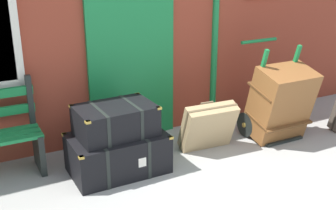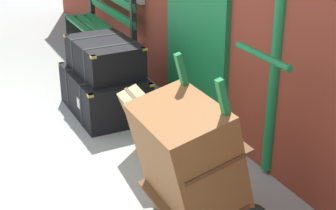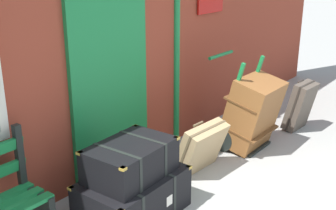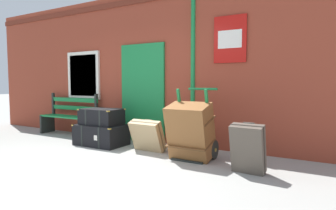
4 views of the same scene
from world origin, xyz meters
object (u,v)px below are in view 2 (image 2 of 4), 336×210
steamer_trunk_middle (105,57)px  porters_trolley (214,190)px  platform_bench (101,28)px  suitcase_tan (151,130)px  large_brown_trunk (191,169)px  steamer_trunk_base (105,92)px

steamer_trunk_middle → porters_trolley: size_ratio=0.70×
platform_bench → suitcase_tan: platform_bench is taller
porters_trolley → suitcase_tan: porters_trolley is taller
platform_bench → steamer_trunk_middle: size_ratio=1.92×
porters_trolley → large_brown_trunk: size_ratio=1.23×
platform_bench → steamer_trunk_base: 1.59m
porters_trolley → steamer_trunk_middle: bearing=-179.5°
steamer_trunk_base → porters_trolley: (2.08, 0.04, 0.06)m
steamer_trunk_base → large_brown_trunk: large_brown_trunk is taller
porters_trolley → large_brown_trunk: 0.28m
platform_bench → large_brown_trunk: (3.58, -0.63, 0.04)m
large_brown_trunk → porters_trolley: bearing=90.0°
platform_bench → suitcase_tan: (2.63, -0.49, -0.15)m
steamer_trunk_base → porters_trolley: porters_trolley is taller
steamer_trunk_middle → porters_trolley: porters_trolley is taller
porters_trolley → suitcase_tan: (-0.95, -0.04, 0.03)m
steamer_trunk_base → porters_trolley: size_ratio=0.86×
steamer_trunk_base → large_brown_trunk: bearing=-3.8°
platform_bench → porters_trolley: porters_trolley is taller
platform_bench → suitcase_tan: size_ratio=2.45×
steamer_trunk_middle → platform_bench: bearing=162.7°
platform_bench → porters_trolley: size_ratio=1.35×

